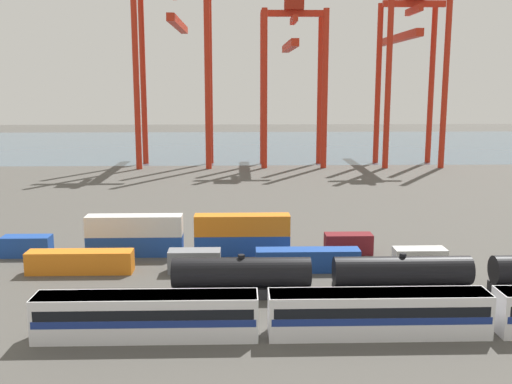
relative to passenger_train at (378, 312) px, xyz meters
name	(u,v)px	position (x,y,z in m)	size (l,w,h in m)	color
ground_plane	(297,202)	(-1.41, 58.73, -2.14)	(420.00, 420.00, 0.00)	#4C4944
harbour_water	(269,144)	(-1.41, 163.66, -2.14)	(400.00, 110.00, 0.01)	#475B6B
passenger_train	(378,312)	(0.00, 0.00, 0.00)	(59.09, 3.14, 3.90)	silver
shipping_container_0	(80,262)	(-30.42, 18.21, -0.84)	(12.10, 2.44, 2.60)	orange
shipping_container_1	(195,261)	(-17.24, 18.21, -0.84)	(6.04, 2.44, 2.60)	slate
shipping_container_2	(308,260)	(-4.07, 18.21, -0.84)	(12.10, 2.44, 2.60)	#1C4299
shipping_container_3	(419,259)	(9.11, 18.21, -0.84)	(6.04, 2.44, 2.60)	silver
shipping_container_4	(27,246)	(-38.94, 25.20, -0.84)	(6.04, 2.44, 2.60)	#1C4299
shipping_container_5	(135,245)	(-25.30, 25.20, -0.84)	(12.10, 2.44, 2.60)	#1C4299
shipping_container_6	(134,225)	(-25.30, 25.20, 1.76)	(12.10, 2.44, 2.60)	silver
shipping_container_7	(242,244)	(-11.65, 25.20, -0.84)	(12.10, 2.44, 2.60)	#1C4299
shipping_container_8	(242,225)	(-11.65, 25.20, 1.76)	(12.10, 2.44, 2.60)	orange
shipping_container_9	(348,244)	(1.99, 25.20, -0.84)	(6.04, 2.44, 2.60)	maroon
gantry_crane_west	(175,49)	(-28.67, 111.41, 28.31)	(19.34, 39.34, 49.43)	red
gantry_crane_central	(293,65)	(2.12, 110.80, 24.14)	(16.95, 32.89, 43.10)	red
gantry_crane_east	(408,58)	(32.92, 112.02, 26.01)	(16.13, 41.75, 45.57)	red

